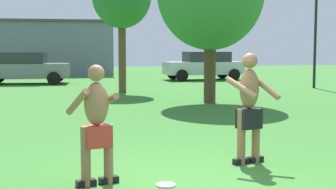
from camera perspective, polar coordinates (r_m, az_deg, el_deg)
The scene contains 8 objects.
ground_plane at distance 7.01m, azimuth 2.45°, elevation -9.73°, with size 80.00×80.00×0.00m, color #38752D.
player_with_cap at distance 7.89m, azimuth 9.33°, elevation -0.89°, with size 0.82×0.67×1.76m.
player_in_red at distance 6.65m, azimuth -8.20°, elevation -3.22°, with size 0.70×0.66×1.61m.
frisbee at distance 6.70m, azimuth -0.25°, elevation -10.35°, with size 0.27×0.27×0.03m, color white.
car_silver_near_post at distance 28.00m, azimuth 4.15°, elevation 3.38°, with size 4.40×2.23×1.58m.
car_gray_mid_lot at distance 25.88m, azimuth -16.21°, elevation 3.00°, with size 4.45×2.35×1.58m.
lamp_post at distance 23.29m, azimuth 16.61°, elevation 8.50°, with size 0.60×0.24×5.07m.
outbuilding_behind_lot at distance 35.04m, azimuth -14.89°, elevation 5.22°, with size 10.36×5.76×3.59m.
Camera 1 is at (-1.66, -6.56, 1.84)m, focal length 53.12 mm.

